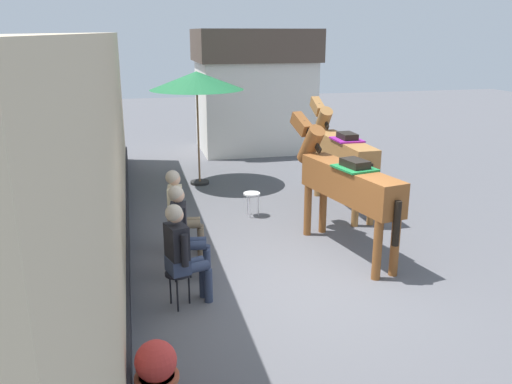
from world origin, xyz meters
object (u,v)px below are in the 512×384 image
Objects in this scene: seated_visitor_near at (182,250)px; seated_visitor_far at (179,208)px; saddled_horse_far at (342,151)px; spare_stool_white at (252,196)px; seated_visitor_middle at (183,228)px; saddled_horse_near at (345,182)px; cafe_parasol at (197,81)px; flower_planter_near at (156,371)px.

seated_visitor_far is (0.13, 1.66, 0.00)m from seated_visitor_near.
spare_stool_white is at bearing -176.57° from saddled_horse_far.
seated_visitor_middle is at bearing -122.33° from spare_stool_white.
spare_stool_white is at bearing 117.76° from saddled_horse_near.
cafe_parasol is 5.61× the size of spare_stool_white.
seated_visitor_far is at bearing -153.55° from saddled_horse_far.
saddled_horse_far reaches higher than seated_visitor_near.
saddled_horse_far is at bearing -43.35° from cafe_parasol.
seated_visitor_far is 3.02× the size of spare_stool_white.
seated_visitor_near is 4.84m from saddled_horse_far.
cafe_parasol is at bearing 78.43° from seated_visitor_far.
cafe_parasol is (0.96, 5.72, 1.59)m from seated_visitor_near.
seated_visitor_far is 3.57m from flower_planter_near.
seated_visitor_middle is 0.46× the size of saddled_horse_far.
seated_visitor_near is 3.02× the size of spare_stool_white.
seated_visitor_near is 1.00× the size of seated_visitor_far.
seated_visitor_far is (0.03, 0.87, 0.00)m from seated_visitor_middle.
seated_visitor_far is 3.77m from saddled_horse_far.
saddled_horse_near is at bearing -62.24° from spare_stool_white.
saddled_horse_near is 4.63× the size of flower_planter_near.
cafe_parasol is at bearing 136.65° from saddled_horse_far.
saddled_horse_near is (2.69, 1.23, 0.38)m from seated_visitor_near.
seated_visitor_middle is 1.00× the size of seated_visitor_far.
seated_visitor_near is at bearing -155.42° from saddled_horse_near.
saddled_horse_far is at bearing 43.73° from seated_visitor_near.
seated_visitor_middle is 2.17× the size of flower_planter_near.
flower_planter_near is at bearing -135.66° from saddled_horse_near.
seated_visitor_middle is at bearing -99.88° from cafe_parasol.
seated_visitor_middle is 5.25m from cafe_parasol.
saddled_horse_far is (3.48, 3.33, 0.38)m from seated_visitor_near.
seated_visitor_near is 0.80m from seated_visitor_middle.
seated_visitor_near and seated_visitor_middle have the same top height.
cafe_parasol is at bearing 105.28° from spare_stool_white.
spare_stool_white is (1.64, 3.22, -0.38)m from seated_visitor_near.
seated_visitor_near is at bearing -97.19° from seated_visitor_middle.
saddled_horse_near is (2.56, -0.43, 0.38)m from seated_visitor_far.
flower_planter_near is at bearing -103.57° from seated_visitor_near.
flower_planter_near is (-0.54, -2.62, -0.44)m from seated_visitor_middle.
saddled_horse_near reaches higher than seated_visitor_middle.
flower_planter_near is 5.46m from spare_stool_white.
flower_planter_near is at bearing -101.67° from seated_visitor_middle.
seated_visitor_middle is 4.25m from saddled_horse_far.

